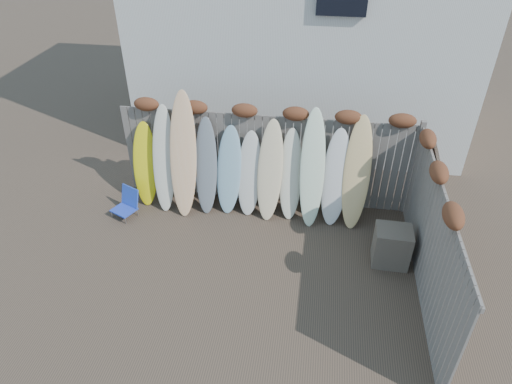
# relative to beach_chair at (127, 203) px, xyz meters

# --- Properties ---
(ground) EXTENTS (80.00, 80.00, 0.00)m
(ground) POSITION_rel_beach_chair_xyz_m (2.75, -1.42, -0.28)
(ground) COLOR #493A2D
(back_fence) EXTENTS (6.05, 0.28, 2.24)m
(back_fence) POSITION_rel_beach_chair_xyz_m (2.81, 0.97, 0.91)
(back_fence) COLOR slate
(back_fence) RESTS_ON ground
(right_fence) EXTENTS (0.28, 4.40, 2.24)m
(right_fence) POSITION_rel_beach_chair_xyz_m (5.74, -1.17, 0.87)
(right_fence) COLOR slate
(right_fence) RESTS_ON ground
(house) EXTENTS (8.50, 5.50, 6.33)m
(house) POSITION_rel_beach_chair_xyz_m (3.25, 5.08, 2.93)
(house) COLOR silver
(house) RESTS_ON ground
(beach_chair) EXTENTS (0.61, 0.62, 0.60)m
(beach_chair) POSITION_rel_beach_chair_xyz_m (0.00, 0.00, 0.00)
(beach_chair) COLOR blue
(beach_chair) RESTS_ON ground
(wooden_crate) EXTENTS (0.65, 0.55, 0.74)m
(wooden_crate) POSITION_rel_beach_chair_xyz_m (5.29, -0.66, 0.10)
(wooden_crate) COLOR #746857
(wooden_crate) RESTS_ON ground
(lattice_panel) EXTENTS (0.14, 1.32, 1.98)m
(lattice_panel) POSITION_rel_beach_chair_xyz_m (5.83, -0.21, 0.71)
(lattice_panel) COLOR #443129
(lattice_panel) RESTS_ON ground
(surfboard_0) EXTENTS (0.57, 0.67, 1.75)m
(surfboard_0) POSITION_rel_beach_chair_xyz_m (0.26, 0.61, 0.60)
(surfboard_0) COLOR yellow
(surfboard_0) RESTS_ON ground
(surfboard_1) EXTENTS (0.51, 0.79, 2.16)m
(surfboard_1) POSITION_rel_beach_chair_xyz_m (0.72, 0.53, 0.80)
(surfboard_1) COLOR beige
(surfboard_1) RESTS_ON ground
(surfboard_2) EXTENTS (0.60, 0.90, 2.49)m
(surfboard_2) POSITION_rel_beach_chair_xyz_m (1.16, 0.48, 0.97)
(surfboard_2) COLOR tan
(surfboard_2) RESTS_ON ground
(surfboard_3) EXTENTS (0.51, 0.73, 1.96)m
(surfboard_3) POSITION_rel_beach_chair_xyz_m (1.60, 0.55, 0.70)
(surfboard_3) COLOR slate
(surfboard_3) RESTS_ON ground
(surfboard_4) EXTENTS (0.56, 0.68, 1.80)m
(surfboard_4) POSITION_rel_beach_chair_xyz_m (2.06, 0.60, 0.63)
(surfboard_4) COLOR #89B3C8
(surfboard_4) RESTS_ON ground
(surfboard_5) EXTENTS (0.51, 0.64, 1.73)m
(surfboard_5) POSITION_rel_beach_chair_xyz_m (2.49, 0.58, 0.59)
(surfboard_5) COLOR silver
(surfboard_5) RESTS_ON ground
(surfboard_6) EXTENTS (0.56, 0.75, 2.02)m
(surfboard_6) POSITION_rel_beach_chair_xyz_m (2.92, 0.52, 0.73)
(surfboard_6) COLOR beige
(surfboard_6) RESTS_ON ground
(surfboard_7) EXTENTS (0.51, 0.69, 1.83)m
(surfboard_7) POSITION_rel_beach_chair_xyz_m (3.33, 0.59, 0.64)
(surfboard_7) COLOR silver
(surfboard_7) RESTS_ON ground
(surfboard_8) EXTENTS (0.54, 0.84, 2.31)m
(surfboard_8) POSITION_rel_beach_chair_xyz_m (3.75, 0.50, 0.88)
(surfboard_8) COLOR silver
(surfboard_8) RESTS_ON ground
(surfboard_9) EXTENTS (0.58, 0.72, 1.92)m
(surfboard_9) POSITION_rel_beach_chair_xyz_m (4.22, 0.55, 0.68)
(surfboard_9) COLOR silver
(surfboard_9) RESTS_ON ground
(surfboard_10) EXTENTS (0.54, 0.79, 2.21)m
(surfboard_10) POSITION_rel_beach_chair_xyz_m (4.62, 0.54, 0.83)
(surfboard_10) COLOR #EBC47F
(surfboard_10) RESTS_ON ground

